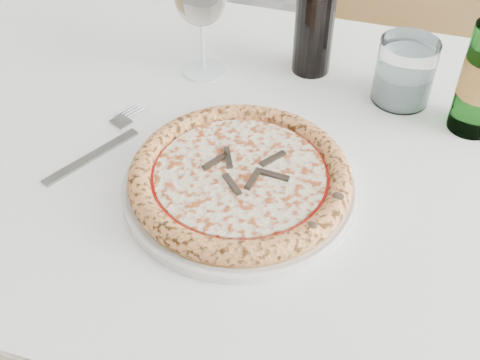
{
  "coord_description": "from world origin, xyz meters",
  "views": [
    {
      "loc": [
        0.16,
        -0.83,
        1.31
      ],
      "look_at": [
        -0.04,
        -0.3,
        0.78
      ],
      "focal_mm": 45.0,
      "sensor_mm": 36.0,
      "label": 1
    }
  ],
  "objects": [
    {
      "name": "tumbler",
      "position": [
        0.12,
        -0.01,
        0.8
      ],
      "size": [
        0.09,
        0.09,
        0.1
      ],
      "color": "white",
      "rests_on": "dining_table"
    },
    {
      "name": "pizza",
      "position": [
        -0.04,
        -0.3,
        0.78
      ],
      "size": [
        0.29,
        0.29,
        0.03
      ],
      "color": "#D48B4E",
      "rests_on": "plate"
    },
    {
      "name": "chair_far",
      "position": [
        0.04,
        0.6,
        0.53
      ],
      "size": [
        0.46,
        0.46,
        0.93
      ],
      "color": "olive",
      "rests_on": "floor"
    },
    {
      "name": "dining_table",
      "position": [
        -0.04,
        -0.2,
        0.66
      ],
      "size": [
        1.39,
        0.87,
        0.76
      ],
      "color": "olive",
      "rests_on": "floor"
    },
    {
      "name": "fork",
      "position": [
        -0.26,
        -0.28,
        0.76
      ],
      "size": [
        0.07,
        0.22,
        0.0
      ],
      "color": "gray",
      "rests_on": "dining_table"
    },
    {
      "name": "wine_bottle",
      "position": [
        -0.03,
        0.02,
        0.87
      ],
      "size": [
        0.06,
        0.06,
        0.26
      ],
      "color": "black",
      "rests_on": "dining_table"
    },
    {
      "name": "floor",
      "position": [
        0.0,
        0.0,
        -0.01
      ],
      "size": [
        5.0,
        6.0,
        0.02
      ],
      "primitive_type": "cube",
      "color": "#5E5E63",
      "rests_on": "ground"
    },
    {
      "name": "plate",
      "position": [
        -0.04,
        -0.3,
        0.76
      ],
      "size": [
        0.31,
        0.31,
        0.02
      ],
      "color": "silver",
      "rests_on": "dining_table"
    }
  ]
}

